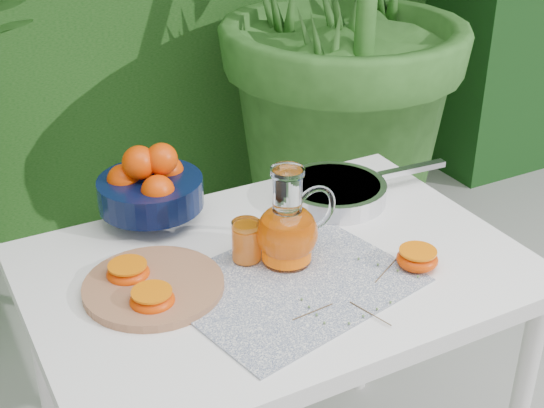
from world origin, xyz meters
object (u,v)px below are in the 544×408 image
juice_pitcher (288,230)px  white_table (276,296)px  fruit_bowl (150,186)px  saute_pan (336,191)px  cutting_board (154,286)px

juice_pitcher → white_table: bearing=171.0°
white_table → fruit_bowl: bearing=118.3°
saute_pan → fruit_bowl: bearing=164.1°
white_table → fruit_bowl: 0.38m
cutting_board → white_table: bearing=-6.4°
cutting_board → saute_pan: (0.51, 0.15, 0.02)m
white_table → cutting_board: (-0.26, 0.03, 0.09)m
cutting_board → juice_pitcher: juice_pitcher is taller
white_table → cutting_board: 0.27m
juice_pitcher → fruit_bowl: bearing=121.4°
white_table → cutting_board: cutting_board is taller
cutting_board → fruit_bowl: 0.29m
cutting_board → juice_pitcher: size_ratio=1.31×
cutting_board → fruit_bowl: fruit_bowl is taller
white_table → juice_pitcher: bearing=-9.0°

